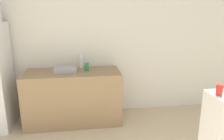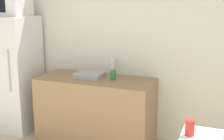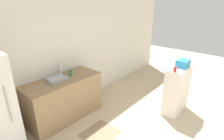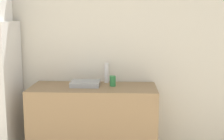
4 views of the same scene
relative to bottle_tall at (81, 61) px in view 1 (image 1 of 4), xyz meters
name	(u,v)px [view 1 (image 1 of 4)]	position (x,y,z in m)	size (l,w,h in m)	color
wall_back	(80,42)	(-0.01, 0.12, 0.31)	(8.00, 0.06, 2.60)	silver
counter	(73,97)	(-0.15, -0.25, -0.56)	(1.54, 0.65, 0.86)	#937551
sink_basin	(66,70)	(-0.25, -0.21, -0.10)	(0.35, 0.29, 0.06)	#9EA3A8
bottle_tall	(81,61)	(0.00, 0.00, 0.00)	(0.06, 0.06, 0.26)	silver
bottle_short	(87,67)	(0.09, -0.20, -0.06)	(0.07, 0.07, 0.13)	#2D7F42
jar	(219,90)	(1.27, -1.93, 0.10)	(0.06, 0.06, 0.11)	red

